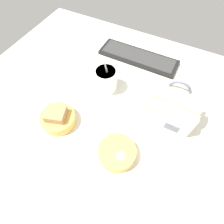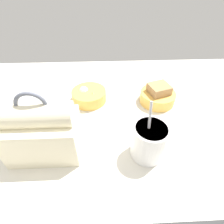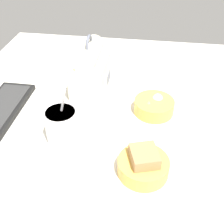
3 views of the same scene
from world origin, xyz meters
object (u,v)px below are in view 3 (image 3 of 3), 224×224
at_px(lunch_bag, 90,70).
at_px(bento_bowl_sandwich, 143,165).
at_px(soup_cup, 62,126).
at_px(bento_bowl_snacks, 154,106).

height_order(lunch_bag, bento_bowl_sandwich, lunch_bag).
height_order(soup_cup, bento_bowl_sandwich, soup_cup).
distance_m(lunch_bag, bento_bowl_sandwich, 0.45).
bearing_deg(bento_bowl_sandwich, soup_cup, 70.08).
bearing_deg(lunch_bag, soup_cup, 175.34).
bearing_deg(bento_bowl_sandwich, bento_bowl_snacks, -4.07).
relative_size(lunch_bag, bento_bowl_snacks, 1.59).
xyz_separation_m(lunch_bag, soup_cup, (-0.30, 0.02, -0.03)).
distance_m(soup_cup, bento_bowl_sandwich, 0.26).
height_order(lunch_bag, soup_cup, lunch_bag).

